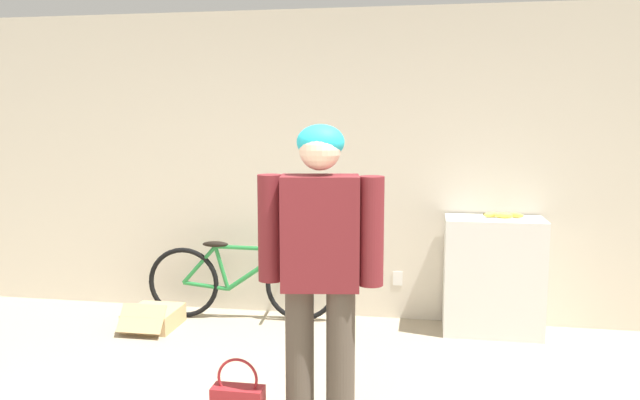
{
  "coord_description": "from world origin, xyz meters",
  "views": [
    {
      "loc": [
        0.78,
        -2.23,
        1.71
      ],
      "look_at": [
        0.23,
        0.96,
        1.28
      ],
      "focal_mm": 35.0,
      "sensor_mm": 36.0,
      "label": 1
    }
  ],
  "objects_px": {
    "bicycle": "(242,281)",
    "banana": "(503,215)",
    "cardboard_box": "(154,318)",
    "person": "(320,256)"
  },
  "relations": [
    {
      "from": "cardboard_box",
      "to": "banana",
      "type": "bearing_deg",
      "value": 7.73
    },
    {
      "from": "bicycle",
      "to": "cardboard_box",
      "type": "relative_size",
      "value": 3.16
    },
    {
      "from": "person",
      "to": "banana",
      "type": "height_order",
      "value": "person"
    },
    {
      "from": "bicycle",
      "to": "cardboard_box",
      "type": "height_order",
      "value": "bicycle"
    },
    {
      "from": "person",
      "to": "bicycle",
      "type": "distance_m",
      "value": 2.12
    },
    {
      "from": "bicycle",
      "to": "banana",
      "type": "relative_size",
      "value": 5.08
    },
    {
      "from": "banana",
      "to": "cardboard_box",
      "type": "relative_size",
      "value": 0.62
    },
    {
      "from": "banana",
      "to": "cardboard_box",
      "type": "xyz_separation_m",
      "value": [
        -2.78,
        -0.38,
        -0.87
      ]
    },
    {
      "from": "person",
      "to": "banana",
      "type": "bearing_deg",
      "value": 48.94
    },
    {
      "from": "person",
      "to": "cardboard_box",
      "type": "height_order",
      "value": "person"
    }
  ]
}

